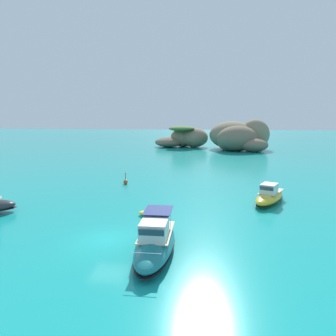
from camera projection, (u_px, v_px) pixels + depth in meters
ground_plane at (109, 239)px, 20.51m from camera, size 400.00×400.00×0.00m
islet_large at (238, 137)px, 78.56m from camera, size 17.29×18.22×7.82m
islet_small at (184, 138)px, 86.19m from camera, size 16.09×11.24×5.99m
motorboat_yellow at (269, 196)px, 29.38m from camera, size 4.59×6.63×1.91m
motorboat_teal at (155, 242)px, 18.25m from camera, size 2.33×7.47×2.33m
dinghy_tender at (152, 214)px, 25.14m from camera, size 2.84×1.98×0.58m
channel_buoy at (126, 181)px, 37.67m from camera, size 0.56×0.56×1.48m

